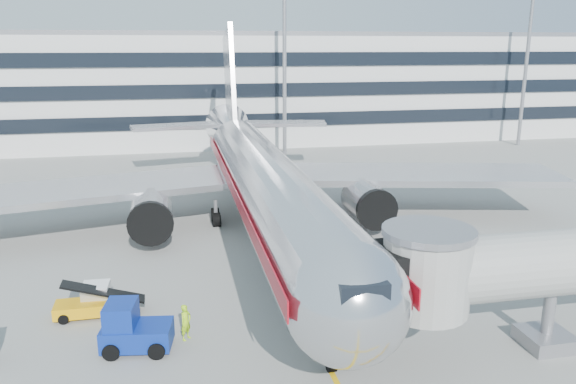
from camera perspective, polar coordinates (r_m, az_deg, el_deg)
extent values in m
plane|color=gray|center=(32.57, 0.43, -10.31)|extent=(180.00, 180.00, 0.00)
cube|color=#E8AE0C|center=(41.69, -2.46, -4.60)|extent=(0.25, 70.00, 0.01)
cylinder|color=silver|center=(38.59, -2.05, 0.32)|extent=(5.00, 36.00, 5.00)
sphere|color=silver|center=(22.04, 6.02, -11.09)|extent=(5.00, 5.00, 5.00)
cone|color=silver|center=(60.85, -5.73, 6.13)|extent=(5.00, 10.00, 5.00)
cube|color=black|center=(20.28, 7.41, -10.01)|extent=(1.80, 1.20, 0.90)
cube|color=#B7B7BC|center=(47.66, 12.41, 1.77)|extent=(24.95, 12.07, 0.50)
cube|color=#B7B7BC|center=(44.13, -20.18, 0.18)|extent=(24.95, 12.07, 0.50)
cylinder|color=#99999E|center=(42.97, 8.09, -1.08)|extent=(3.00, 4.20, 3.00)
cylinder|color=#99999E|center=(40.58, -13.72, -2.30)|extent=(3.00, 4.20, 3.00)
cylinder|color=black|center=(41.17, 9.02, -1.82)|extent=(3.10, 0.50, 3.10)
cylinder|color=black|center=(38.67, -13.80, -3.15)|extent=(3.10, 0.50, 3.10)
cube|color=#B7B7BC|center=(60.86, -5.89, 10.30)|extent=(0.45, 9.39, 13.72)
cube|color=#B7B7BC|center=(62.54, -0.79, 6.99)|extent=(10.41, 4.94, 0.35)
cube|color=#B7B7BC|center=(61.44, -10.99, 6.58)|extent=(10.41, 4.94, 0.35)
cylinder|color=gray|center=(25.28, 4.40, -15.93)|extent=(0.24, 0.24, 1.80)
cylinder|color=black|center=(25.51, 4.38, -16.80)|extent=(0.35, 0.90, 0.90)
cylinder|color=gray|center=(45.70, 0.67, -1.54)|extent=(0.30, 0.30, 2.00)
cylinder|color=gray|center=(44.82, -7.35, -1.99)|extent=(0.30, 0.30, 2.00)
cube|color=#9F0B17|center=(39.00, 1.60, 0.94)|extent=(0.06, 38.00, 0.90)
cube|color=#9F0B17|center=(38.19, -5.78, 0.57)|extent=(0.06, 38.00, 0.90)
cylinder|color=#A8A8A3|center=(28.39, 25.50, -6.49)|extent=(13.00, 3.00, 3.00)
cylinder|color=#A8A8A3|center=(25.20, 13.86, -8.05)|extent=(3.80, 3.80, 3.40)
cylinder|color=gray|center=(24.55, 14.13, -3.95)|extent=(4.00, 4.00, 0.30)
cube|color=black|center=(24.69, 11.10, -8.38)|extent=(1.40, 2.60, 2.60)
cylinder|color=gray|center=(29.37, 24.94, -11.24)|extent=(0.56, 0.56, 3.20)
cube|color=gray|center=(29.91, 24.67, -13.40)|extent=(2.20, 2.20, 0.70)
cylinder|color=black|center=(29.42, 23.22, -13.72)|extent=(0.35, 0.70, 0.70)
cylinder|color=black|center=(30.42, 26.08, -13.08)|extent=(0.35, 0.70, 0.70)
cube|color=silver|center=(87.31, -7.71, 10.42)|extent=(150.00, 24.00, 15.00)
cube|color=black|center=(75.66, -6.93, 7.15)|extent=(150.00, 0.30, 1.80)
cube|color=black|center=(75.25, -7.03, 10.17)|extent=(150.00, 0.30, 1.80)
cube|color=black|center=(75.05, -7.13, 13.21)|extent=(150.00, 0.30, 1.80)
cube|color=gray|center=(87.10, -7.89, 15.55)|extent=(150.00, 24.00, 0.60)
cylinder|color=gray|center=(72.29, -0.36, 13.67)|extent=(0.50, 0.50, 25.00)
cylinder|color=gray|center=(85.73, 23.13, 12.69)|extent=(0.50, 0.50, 25.00)
cube|color=#E59E09|center=(31.65, -19.10, -10.97)|extent=(3.95, 1.48, 0.63)
cube|color=black|center=(31.32, -19.22, -9.64)|extent=(4.14, 1.04, 1.37)
cylinder|color=black|center=(32.52, -21.49, -10.92)|extent=(0.54, 0.26, 0.54)
cylinder|color=black|center=(31.41, -21.83, -11.89)|extent=(0.54, 0.26, 0.54)
cylinder|color=black|center=(32.16, -16.38, -10.76)|extent=(0.54, 0.26, 0.54)
cylinder|color=black|center=(31.03, -16.52, -11.74)|extent=(0.54, 0.26, 0.54)
cube|color=navy|center=(27.74, -15.05, -13.86)|extent=(3.39, 2.26, 1.01)
cube|color=navy|center=(27.43, -16.60, -11.94)|extent=(1.59, 1.88, 1.24)
cube|color=black|center=(27.26, -16.66, -11.19)|extent=(1.45, 1.64, 0.11)
cylinder|color=black|center=(28.85, -16.68, -13.58)|extent=(0.83, 0.45, 0.79)
cylinder|color=black|center=(27.42, -17.52, -15.23)|extent=(0.83, 0.45, 0.79)
cylinder|color=black|center=(28.44, -12.59, -13.72)|extent=(0.83, 0.45, 0.79)
cylinder|color=black|center=(26.99, -13.19, -15.42)|extent=(0.83, 0.45, 0.79)
cube|color=silver|center=(32.17, -18.88, -10.09)|extent=(1.43, 1.43, 1.42)
cube|color=white|center=(31.88, -18.99, -8.90)|extent=(1.43, 1.43, 0.05)
imported|color=#9FDB17|center=(28.04, -10.34, -12.88)|extent=(0.75, 0.77, 1.79)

